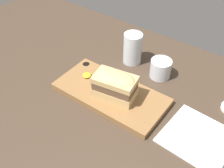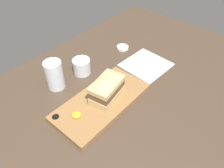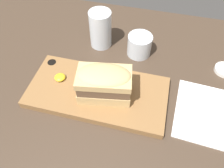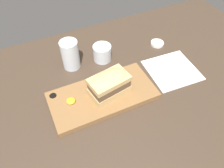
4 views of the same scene
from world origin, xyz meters
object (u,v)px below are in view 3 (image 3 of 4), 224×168
(wine_glass, at_px, (139,46))
(napkin, at_px, (213,115))
(sandwich, at_px, (104,82))
(water_glass, at_px, (101,31))
(serving_board, at_px, (97,92))

(wine_glass, height_order, napkin, wine_glass)
(sandwich, height_order, water_glass, water_glass)
(serving_board, xyz_separation_m, water_glass, (-0.05, 0.22, 0.04))
(water_glass, height_order, wine_glass, water_glass)
(wine_glass, xyz_separation_m, napkin, (0.24, -0.19, -0.03))
(water_glass, xyz_separation_m, wine_glass, (0.14, -0.01, -0.02))
(water_glass, height_order, napkin, water_glass)
(water_glass, relative_size, wine_glass, 1.60)
(serving_board, height_order, water_glass, water_glass)
(wine_glass, distance_m, napkin, 0.31)
(sandwich, xyz_separation_m, wine_glass, (0.06, 0.21, -0.04))
(serving_board, bearing_deg, sandwich, -17.43)
(serving_board, xyz_separation_m, sandwich, (0.02, -0.01, 0.06))
(napkin, bearing_deg, sandwich, -176.96)
(water_glass, bearing_deg, sandwich, -71.48)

